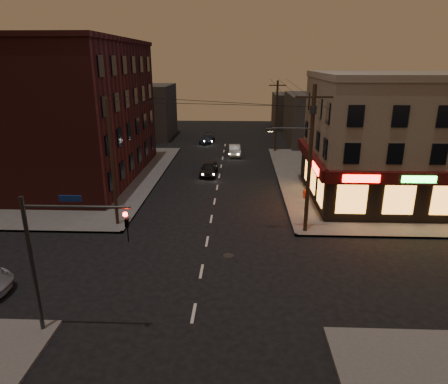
# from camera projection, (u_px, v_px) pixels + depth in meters

# --- Properties ---
(ground) EXTENTS (120.00, 120.00, 0.00)m
(ground) POSITION_uv_depth(u_px,v_px,m) (201.00, 271.00, 22.98)
(ground) COLOR black
(ground) RESTS_ON ground
(sidewalk_ne) EXTENTS (24.00, 28.00, 0.15)m
(sidewalk_ne) POSITION_uv_depth(u_px,v_px,m) (396.00, 180.00, 40.29)
(sidewalk_ne) COLOR #514F4C
(sidewalk_ne) RESTS_ON ground
(sidewalk_nw) EXTENTS (24.00, 28.00, 0.15)m
(sidewalk_nw) POSITION_uv_depth(u_px,v_px,m) (47.00, 176.00, 41.67)
(sidewalk_nw) COLOR #514F4C
(sidewalk_nw) RESTS_ON ground
(pizza_building) EXTENTS (15.85, 12.85, 10.50)m
(pizza_building) POSITION_uv_depth(u_px,v_px,m) (405.00, 138.00, 33.43)
(pizza_building) COLOR gray
(pizza_building) RESTS_ON sidewalk_ne
(brick_apartment) EXTENTS (12.00, 20.00, 13.00)m
(brick_apartment) POSITION_uv_depth(u_px,v_px,m) (72.00, 112.00, 39.47)
(brick_apartment) COLOR #481917
(brick_apartment) RESTS_ON sidewalk_nw
(bg_building_ne_a) EXTENTS (10.00, 12.00, 7.00)m
(bg_building_ne_a) POSITION_uv_depth(u_px,v_px,m) (323.00, 119.00, 57.39)
(bg_building_ne_a) COLOR #3F3D3A
(bg_building_ne_a) RESTS_ON ground
(bg_building_nw) EXTENTS (9.00, 10.00, 8.00)m
(bg_building_nw) POSITION_uv_depth(u_px,v_px,m) (143.00, 111.00, 62.06)
(bg_building_nw) COLOR #3F3D3A
(bg_building_nw) RESTS_ON ground
(bg_building_ne_b) EXTENTS (8.00, 8.00, 6.00)m
(bg_building_ne_b) POSITION_uv_depth(u_px,v_px,m) (296.00, 111.00, 70.90)
(bg_building_ne_b) COLOR #3F3D3A
(bg_building_ne_b) RESTS_ON ground
(utility_pole_main) EXTENTS (4.20, 0.44, 10.00)m
(utility_pole_main) POSITION_uv_depth(u_px,v_px,m) (309.00, 152.00, 26.42)
(utility_pole_main) COLOR #382619
(utility_pole_main) RESTS_ON sidewalk_ne
(utility_pole_far) EXTENTS (0.26, 0.26, 9.00)m
(utility_pole_far) POSITION_uv_depth(u_px,v_px,m) (276.00, 116.00, 51.61)
(utility_pole_far) COLOR #382619
(utility_pole_far) RESTS_ON sidewalk_ne
(utility_pole_west) EXTENTS (0.24, 0.24, 9.00)m
(utility_pole_west) POSITION_uv_depth(u_px,v_px,m) (112.00, 164.00, 27.95)
(utility_pole_west) COLOR #382619
(utility_pole_west) RESTS_ON sidewalk_nw
(traffic_signal) EXTENTS (4.49, 0.32, 6.47)m
(traffic_signal) POSITION_uv_depth(u_px,v_px,m) (54.00, 248.00, 16.58)
(traffic_signal) COLOR #333538
(traffic_signal) RESTS_ON ground
(sedan_near) EXTENTS (1.85, 4.20, 1.41)m
(sedan_near) POSITION_uv_depth(u_px,v_px,m) (209.00, 169.00, 42.01)
(sedan_near) COLOR black
(sedan_near) RESTS_ON ground
(sedan_mid) EXTENTS (1.63, 4.17, 1.35)m
(sedan_mid) POSITION_uv_depth(u_px,v_px,m) (235.00, 150.00, 50.72)
(sedan_mid) COLOR gray
(sedan_mid) RESTS_ON ground
(sedan_far) EXTENTS (2.28, 4.41, 1.22)m
(sedan_far) POSITION_uv_depth(u_px,v_px,m) (207.00, 139.00, 58.52)
(sedan_far) COLOR #1C2638
(sedan_far) RESTS_ON ground
(fire_hydrant) EXTENTS (0.35, 0.35, 0.77)m
(fire_hydrant) POSITION_uv_depth(u_px,v_px,m) (305.00, 193.00, 34.63)
(fire_hydrant) COLOR #9A1D0E
(fire_hydrant) RESTS_ON sidewalk_ne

